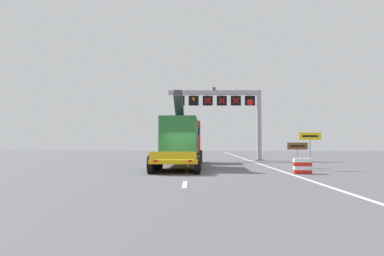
% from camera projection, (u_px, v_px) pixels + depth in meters
% --- Properties ---
extents(ground, '(112.00, 112.00, 0.00)m').
position_uv_depth(ground, '(185.00, 173.00, 22.47)').
color(ground, '#5B5B60').
extents(lane_markings, '(0.20, 79.56, 0.01)m').
position_uv_depth(lane_markings, '(191.00, 154.00, 54.92)').
color(lane_markings, silver).
rests_on(lane_markings, ground).
extents(edge_line_right, '(0.20, 63.00, 0.01)m').
position_uv_depth(edge_line_right, '(255.00, 162.00, 34.44)').
color(edge_line_right, silver).
rests_on(edge_line_right, ground).
extents(overhead_lane_gantry, '(9.57, 0.90, 7.35)m').
position_uv_depth(overhead_lane_gantry, '(228.00, 104.00, 37.96)').
color(overhead_lane_gantry, '#9EA0A5').
rests_on(overhead_lane_gantry, ground).
extents(heavy_haul_truck_yellow, '(3.53, 14.15, 5.30)m').
position_uv_depth(heavy_haul_truck_yellow, '(184.00, 140.00, 29.26)').
color(heavy_haul_truck_yellow, yellow).
rests_on(heavy_haul_truck_yellow, ground).
extents(exit_sign_yellow, '(1.44, 0.15, 2.48)m').
position_uv_depth(exit_sign_yellow, '(311.00, 142.00, 24.82)').
color(exit_sign_yellow, '#9EA0A5').
rests_on(exit_sign_yellow, ground).
extents(tourist_info_sign_brown, '(1.46, 0.15, 1.81)m').
position_uv_depth(tourist_info_sign_brown, '(299.00, 149.00, 26.92)').
color(tourist_info_sign_brown, '#9EA0A5').
rests_on(tourist_info_sign_brown, ground).
extents(crash_barrier_striped, '(1.02, 0.55, 0.90)m').
position_uv_depth(crash_barrier_striped, '(304.00, 166.00, 22.01)').
color(crash_barrier_striped, red).
rests_on(crash_barrier_striped, ground).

